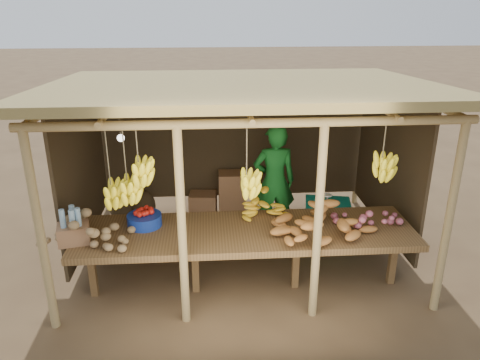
{
  "coord_description": "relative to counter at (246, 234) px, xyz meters",
  "views": [
    {
      "loc": [
        -0.42,
        -5.77,
        3.29
      ],
      "look_at": [
        0.0,
        0.0,
        1.05
      ],
      "focal_mm": 35.0,
      "sensor_mm": 36.0,
      "label": 1
    }
  ],
  "objects": [
    {
      "name": "ground",
      "position": [
        -0.0,
        0.95,
        -0.74
      ],
      "size": [
        60.0,
        60.0,
        0.0
      ],
      "primitive_type": "plane",
      "color": "brown",
      "rests_on": "ground"
    },
    {
      "name": "stall_structure",
      "position": [
        -0.01,
        0.79,
        1.16
      ],
      "size": [
        4.7,
        3.5,
        2.43
      ],
      "color": "tan",
      "rests_on": "ground"
    },
    {
      "name": "counter",
      "position": [
        0.0,
        0.0,
        0.0
      ],
      "size": [
        3.9,
        1.05,
        0.8
      ],
      "color": "brown",
      "rests_on": "ground"
    },
    {
      "name": "potato_heap",
      "position": [
        -1.77,
        -0.15,
        0.24
      ],
      "size": [
        1.07,
        0.81,
        0.36
      ],
      "primitive_type": null,
      "rotation": [
        0.0,
        0.0,
        -0.27
      ],
      "color": "olive",
      "rests_on": "counter"
    },
    {
      "name": "sweet_potato_heap",
      "position": [
        0.86,
        -0.17,
        0.24
      ],
      "size": [
        1.17,
        0.77,
        0.36
      ],
      "primitive_type": null,
      "rotation": [
        0.0,
        0.0,
        -0.09
      ],
      "color": "#A4652A",
      "rests_on": "counter"
    },
    {
      "name": "onion_heap",
      "position": [
        1.44,
        -0.0,
        0.24
      ],
      "size": [
        0.89,
        0.65,
        0.36
      ],
      "primitive_type": null,
      "rotation": [
        0.0,
        0.0,
        0.22
      ],
      "color": "#BA5A6D",
      "rests_on": "counter"
    },
    {
      "name": "banana_pile",
      "position": [
        0.27,
        0.39,
        0.23
      ],
      "size": [
        0.57,
        0.38,
        0.34
      ],
      "primitive_type": null,
      "rotation": [
        0.0,
        0.0,
        0.1
      ],
      "color": "yellow",
      "rests_on": "counter"
    },
    {
      "name": "tomato_basin",
      "position": [
        -1.18,
        0.19,
        0.15
      ],
      "size": [
        0.4,
        0.4,
        0.21
      ],
      "rotation": [
        0.0,
        0.0,
        0.11
      ],
      "color": "navy",
      "rests_on": "counter"
    },
    {
      "name": "bottle_box",
      "position": [
        -1.9,
        -0.16,
        0.22
      ],
      "size": [
        0.38,
        0.33,
        0.42
      ],
      "color": "#986844",
      "rests_on": "counter"
    },
    {
      "name": "vendor",
      "position": [
        0.53,
        1.39,
        0.1
      ],
      "size": [
        0.63,
        0.43,
        1.68
      ],
      "primitive_type": "imported",
      "rotation": [
        0.0,
        0.0,
        3.18
      ],
      "color": "#166721",
      "rests_on": "ground"
    },
    {
      "name": "tarp_crate",
      "position": [
        1.28,
        1.16,
        -0.43
      ],
      "size": [
        0.73,
        0.66,
        0.76
      ],
      "color": "brown",
      "rests_on": "ground"
    },
    {
      "name": "carton_stack",
      "position": [
        -0.2,
        2.15,
        -0.43
      ],
      "size": [
        0.92,
        0.36,
        0.69
      ],
      "color": "#986844",
      "rests_on": "ground"
    },
    {
      "name": "burlap_sacks",
      "position": [
        -1.65,
        2.14,
        -0.51
      ],
      "size": [
        0.74,
        0.39,
        0.52
      ],
      "color": "#40311D",
      "rests_on": "ground"
    }
  ]
}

